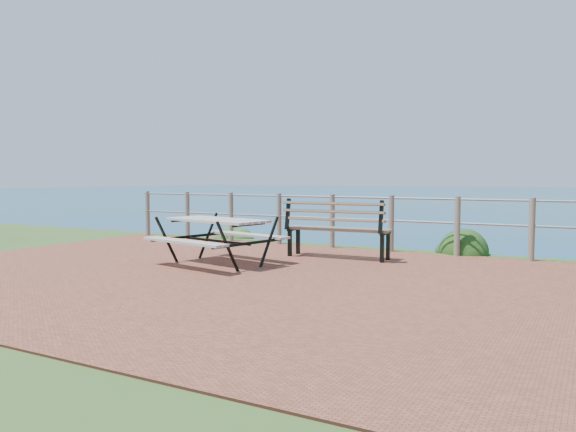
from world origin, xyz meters
name	(u,v)px	position (x,y,z in m)	size (l,w,h in m)	color
ground	(229,276)	(0.00, 0.00, 0.00)	(10.00, 7.00, 0.12)	brown
safety_railing	(332,218)	(0.00, 3.35, 0.57)	(9.40, 0.10, 1.00)	#6B5B4C
picnic_table	(217,236)	(-0.68, 0.65, 0.44)	(1.74, 1.40, 0.69)	#9C948B
park_bench	(338,220)	(0.65, 2.15, 0.64)	(1.74, 0.51, 0.97)	brown
shrub_lip_west	(229,238)	(-2.75, 3.90, 0.00)	(0.75, 0.75, 0.49)	#275720
shrub_lip_east	(458,252)	(2.19, 3.96, 0.00)	(0.88, 0.88, 0.66)	#173B12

